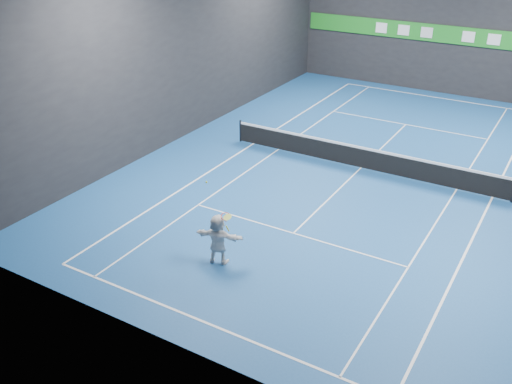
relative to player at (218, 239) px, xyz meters
The scene contains 18 objects.
ground 9.34m from the player, 82.24° to the left, with size 26.00×26.00×0.00m, color navy.
wall_back 22.55m from the player, 86.77° to the left, with size 18.00×0.10×9.00m, color black.
wall_front 5.40m from the player, 71.64° to the right, with size 18.00×0.10×9.00m, color black.
wall_left 12.58m from the player, 130.04° to the left, with size 0.10×26.00×9.00m, color black.
baseline_near 3.07m from the player, 64.84° to the right, with size 10.98×0.08×0.01m, color white.
baseline_far 21.16m from the player, 86.60° to the left, with size 10.98×0.08×0.01m, color white.
sideline_doubles_left 10.18m from the player, 114.67° to the left, with size 0.08×23.78×0.01m, color white.
sideline_doubles_right 11.45m from the player, 53.80° to the left, with size 0.08×23.78×0.01m, color white.
sideline_singles_left 9.69m from the player, 107.21° to the left, with size 0.06×23.78×0.01m, color white.
sideline_singles_right 10.70m from the player, 59.80° to the left, with size 0.06×23.78×0.01m, color white.
service_line_near 3.20m from the player, 65.99° to the left, with size 8.23×0.06×0.01m, color white.
service_line_far 15.69m from the player, 85.40° to the left, with size 8.23×0.06×0.01m, color white.
center_service_line 9.34m from the player, 82.24° to the left, with size 0.06×12.80×0.01m, color white.
player is the anchor object (origin of this frame).
tennis_ball 1.92m from the player, 168.28° to the left, with size 0.06×0.06×0.06m, color #EEF629.
tennis_net 9.31m from the player, 82.24° to the left, with size 12.50×0.10×1.07m.
sponsor_banner 22.35m from the player, 86.76° to the left, with size 17.64×0.11×1.00m.
tennis_racket 0.88m from the player, ahead, with size 0.47×0.40×0.62m.
Camera 1 is at (7.63, -21.83, 10.35)m, focal length 40.00 mm.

